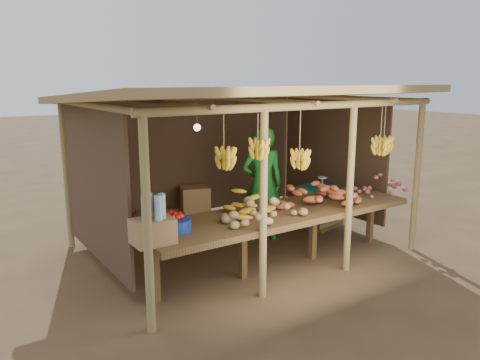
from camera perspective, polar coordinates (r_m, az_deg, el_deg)
ground at (r=7.18m, az=-0.00°, el=-8.22°), size 60.00×60.00×0.00m
stall_structure at (r=6.69m, az=0.46°, el=7.13°), size 4.70×3.50×2.43m
counter at (r=6.22m, az=4.93°, el=-4.33°), size 3.90×1.05×0.80m
potato_heap at (r=5.70m, az=3.47°, el=-3.27°), size 1.21×0.98×0.37m
sweet_potato_heap at (r=6.51m, az=9.40°, el=-1.49°), size 1.18×0.77×0.36m
onion_heap at (r=7.44m, az=16.71°, el=-0.17°), size 0.81×0.53×0.35m
banana_pile at (r=5.98m, az=1.14°, el=-2.61°), size 0.77×0.57×0.35m
tomato_basin at (r=5.42m, az=-8.10°, el=-5.26°), size 0.41×0.41×0.21m
bottle_box at (r=5.02m, az=-10.63°, el=-5.38°), size 0.43×0.34×0.54m
vendor at (r=7.30m, az=2.73°, el=-0.52°), size 0.77×0.66×1.80m
tarp_crate at (r=8.21m, az=9.66°, el=-3.04°), size 0.88×0.79×0.90m
carton_stack at (r=7.83m, az=-6.53°, el=-4.05°), size 1.06×0.50×0.73m
burlap_sacks at (r=7.31m, az=-13.66°, el=-5.92°), size 0.89×0.47×0.63m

